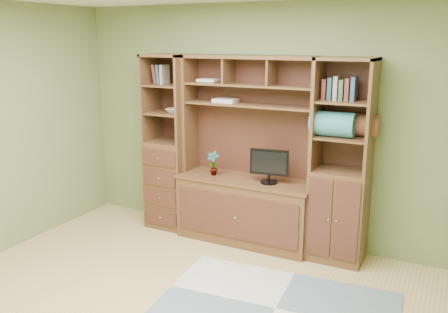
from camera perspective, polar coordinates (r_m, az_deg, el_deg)
The scene contains 11 objects.
room at distance 3.56m, azimuth -8.22°, elevation -1.12°, with size 4.60×4.10×2.64m.
center_hutch at distance 5.11m, azimuth 2.61°, elevation 0.49°, with size 1.54×0.53×2.05m, color #54341D.
left_tower at distance 5.62m, azimuth -6.56°, elevation 1.65°, with size 0.50×0.45×2.05m, color #54341D.
right_tower at distance 4.84m, azimuth 13.95°, elevation -0.70°, with size 0.55×0.45×2.05m, color #54341D.
rug at distance 4.21m, azimuth 6.21°, elevation -17.76°, with size 1.97×1.32×0.01m, color #9CA1A1.
monitor at distance 4.98m, azimuth 5.48°, elevation -0.43°, with size 0.41×0.18×0.50m, color black.
orchid at distance 5.28m, azimuth -1.31°, elevation -0.82°, with size 0.14×0.10×0.27m, color #B6513D.
magazines at distance 5.22m, azimuth 0.20°, elevation 6.76°, with size 0.25×0.18×0.04m, color beige.
bowl at distance 5.51m, azimuth -6.01°, elevation 5.52°, with size 0.19×0.19×0.05m, color beige.
blanket_teal at distance 4.73m, azimuth 12.97°, elevation 3.82°, with size 0.42×0.24×0.24m, color teal.
blanket_red at distance 4.81m, azimuth 15.83°, elevation 3.68°, with size 0.40×0.22×0.22m, color brown.
Camera 1 is at (1.98, -2.80, 2.22)m, focal length 38.00 mm.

